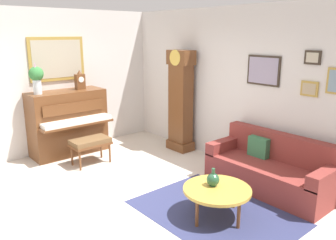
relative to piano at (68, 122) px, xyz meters
name	(u,v)px	position (x,y,z in m)	size (l,w,h in m)	color
ground_plane	(120,199)	(2.23, -0.27, -0.69)	(6.40, 6.00, 0.10)	beige
wall_left	(44,82)	(-0.37, -0.26, 0.78)	(0.13, 4.90, 2.80)	silver
wall_back	(230,86)	(2.25, 2.13, 0.77)	(5.30, 0.13, 2.80)	silver
area_rug	(214,213)	(3.46, 0.44, -0.63)	(2.10, 1.50, 0.01)	navy
piano	(68,122)	(0.00, 0.00, 0.00)	(0.87, 1.44, 1.26)	brown
piano_bench	(90,143)	(0.80, 0.04, -0.23)	(0.42, 0.70, 0.48)	brown
grandfather_clock	(181,104)	(1.26, 1.83, 0.33)	(0.52, 0.34, 2.03)	brown
couch	(271,169)	(3.51, 1.65, -0.32)	(1.90, 0.80, 0.84)	maroon
coffee_table	(217,190)	(3.54, 0.39, -0.26)	(0.88, 0.88, 0.41)	gold
mantel_clock	(80,81)	(0.00, 0.30, 0.80)	(0.13, 0.18, 0.38)	brown
flower_vase	(36,77)	(0.00, -0.54, 0.94)	(0.26, 0.26, 0.58)	silver
green_jug	(213,179)	(3.45, 0.40, -0.14)	(0.17, 0.17, 0.24)	#234C33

